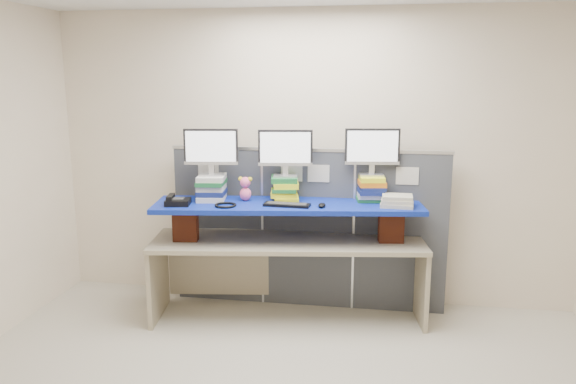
% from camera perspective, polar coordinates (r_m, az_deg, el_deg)
% --- Properties ---
extents(room, '(5.00, 4.00, 2.80)m').
position_cam_1_polar(room, '(3.46, -1.67, -1.37)').
color(room, '#F2E0C7').
rests_on(room, ground).
extents(cubicle_partition, '(2.60, 0.06, 1.53)m').
position_cam_1_polar(cubicle_partition, '(5.32, 2.02, -3.65)').
color(cubicle_partition, '#3E4149').
rests_on(cubicle_partition, ground).
extents(desk, '(2.50, 1.04, 0.74)m').
position_cam_1_polar(desk, '(5.10, 0.00, -6.45)').
color(desk, tan).
rests_on(desk, ground).
extents(brick_pier_left, '(0.23, 0.15, 0.29)m').
position_cam_1_polar(brick_pier_left, '(5.07, -10.37, -3.27)').
color(brick_pier_left, maroon).
rests_on(brick_pier_left, desk).
extents(brick_pier_right, '(0.23, 0.15, 0.29)m').
position_cam_1_polar(brick_pier_right, '(5.03, 10.43, -3.40)').
color(brick_pier_right, maroon).
rests_on(brick_pier_right, desk).
extents(blue_board, '(2.42, 0.91, 0.04)m').
position_cam_1_polar(blue_board, '(4.97, 0.00, -1.37)').
color(blue_board, '#0B0E90').
rests_on(blue_board, brick_pier_left).
extents(book_stack_left, '(0.28, 0.35, 0.22)m').
position_cam_1_polar(book_stack_left, '(5.13, -7.77, 0.44)').
color(book_stack_left, silver).
rests_on(book_stack_left, blue_board).
extents(book_stack_center, '(0.29, 0.31, 0.22)m').
position_cam_1_polar(book_stack_center, '(5.06, -0.30, 0.38)').
color(book_stack_center, yellow).
rests_on(book_stack_center, blue_board).
extents(book_stack_right, '(0.29, 0.33, 0.23)m').
position_cam_1_polar(book_stack_right, '(5.10, 8.40, 0.40)').
color(book_stack_right, '#1B6732').
rests_on(book_stack_right, blue_board).
extents(monitor_left, '(0.48, 0.16, 0.42)m').
position_cam_1_polar(monitor_left, '(5.06, -7.83, 4.33)').
color(monitor_left, '#B4B4B9').
rests_on(monitor_left, book_stack_left).
extents(monitor_center, '(0.48, 0.16, 0.42)m').
position_cam_1_polar(monitor_center, '(5.00, -0.27, 4.26)').
color(monitor_center, '#B4B4B9').
rests_on(monitor_center, book_stack_center).
extents(monitor_right, '(0.48, 0.16, 0.42)m').
position_cam_1_polar(monitor_right, '(5.04, 8.55, 4.34)').
color(monitor_right, '#B4B4B9').
rests_on(monitor_right, book_stack_right).
extents(keyboard, '(0.41, 0.16, 0.03)m').
position_cam_1_polar(keyboard, '(4.85, -0.12, -1.30)').
color(keyboard, black).
rests_on(keyboard, blue_board).
extents(mouse, '(0.09, 0.13, 0.04)m').
position_cam_1_polar(mouse, '(4.82, 3.47, -1.35)').
color(mouse, black).
rests_on(mouse, blue_board).
extents(desk_phone, '(0.24, 0.22, 0.09)m').
position_cam_1_polar(desk_phone, '(4.98, -11.21, -0.92)').
color(desk_phone, black).
rests_on(desk_phone, blue_board).
extents(headset, '(0.22, 0.22, 0.02)m').
position_cam_1_polar(headset, '(4.87, -6.37, -1.33)').
color(headset, black).
rests_on(headset, blue_board).
extents(plush_toy, '(0.13, 0.10, 0.22)m').
position_cam_1_polar(plush_toy, '(5.05, -4.35, 0.36)').
color(plush_toy, '#FF6195').
rests_on(plush_toy, blue_board).
extents(binder_stack, '(0.29, 0.23, 0.10)m').
position_cam_1_polar(binder_stack, '(4.92, 11.03, -0.91)').
color(binder_stack, beige).
rests_on(binder_stack, blue_board).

